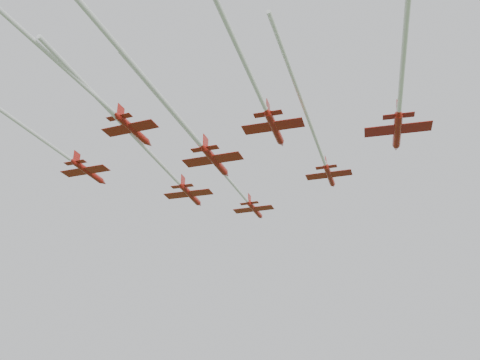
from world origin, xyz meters
The scene contains 8 objects.
jet_lead centered at (-6.43, 6.10, 54.54)m, with size 15.06×59.97×2.49m.
jet_row2_left centered at (-13.71, -3.72, 54.56)m, with size 16.36×53.78×2.80m.
jet_row2_right centered at (12.70, 1.80, 54.37)m, with size 13.63×48.44×2.42m.
jet_row3_left centered at (-23.23, -27.64, 54.74)m, with size 16.33×68.59×2.60m.
jet_row3_mid centered at (-1.65, -13.03, 53.50)m, with size 13.16×47.84×2.95m.
jet_row3_right centered at (27.81, -6.48, 54.62)m, with size 17.58×48.38×2.96m.
jet_row4_left centered at (-7.98, -26.96, 54.35)m, with size 10.94×45.94×2.55m.
jet_row4_right centered at (15.55, -29.39, 51.48)m, with size 18.63×65.13×2.54m.
Camera 1 is at (38.82, -70.03, 14.41)m, focal length 40.00 mm.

